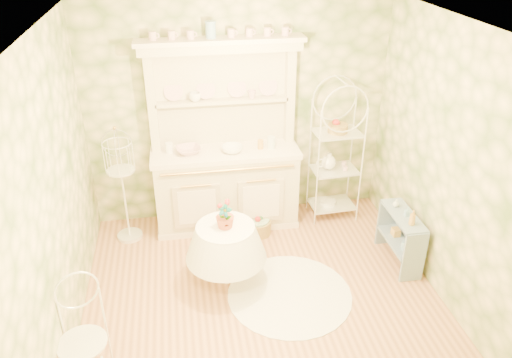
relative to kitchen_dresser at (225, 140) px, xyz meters
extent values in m
plane|color=tan|center=(0.20, -1.52, -1.15)|extent=(3.60, 3.60, 0.00)
plane|color=white|center=(0.20, -1.52, 1.56)|extent=(3.60, 3.60, 0.00)
plane|color=beige|center=(-1.60, -1.52, 0.21)|extent=(3.60, 3.60, 0.00)
plane|color=beige|center=(2.00, -1.52, 0.21)|extent=(3.60, 3.60, 0.00)
plane|color=beige|center=(0.20, 0.28, 0.21)|extent=(3.60, 3.60, 0.00)
plane|color=beige|center=(0.20, -3.32, 0.21)|extent=(3.60, 3.60, 0.00)
cube|color=beige|center=(0.00, 0.00, 0.00)|extent=(1.87, 0.61, 2.29)
cube|color=white|center=(1.36, -0.03, -0.30)|extent=(0.55, 0.40, 1.69)
cube|color=#7A90A8|center=(1.81, -1.10, -0.87)|extent=(0.26, 0.66, 0.56)
cylinder|color=white|center=(-0.14, -1.16, -0.80)|extent=(0.63, 0.63, 0.69)
cube|color=white|center=(-1.42, -2.25, -0.73)|extent=(0.48, 0.48, 0.82)
cube|color=white|center=(-1.21, -0.13, -0.40)|extent=(0.36, 0.36, 1.49)
cylinder|color=#A98C47|center=(0.33, -0.30, -1.05)|extent=(0.37, 0.37, 0.19)
cylinder|color=white|center=(0.48, -1.46, -1.14)|extent=(1.40, 1.40, 0.01)
imported|color=white|center=(-0.43, 0.00, -0.13)|extent=(0.33, 0.33, 0.07)
imported|color=white|center=(0.08, -0.06, -0.13)|extent=(0.32, 0.32, 0.08)
imported|color=white|center=(-0.31, 0.16, 0.47)|extent=(0.16, 0.16, 0.10)
imported|color=white|center=(0.35, 0.16, 0.47)|extent=(0.12, 0.12, 0.09)
imported|color=#3F7238|center=(-0.14, -1.21, -0.30)|extent=(0.17, 0.14, 0.27)
imported|color=gold|center=(1.80, -1.30, -0.46)|extent=(0.08, 0.08, 0.17)
imported|color=#7DA9CB|center=(1.82, -1.13, -0.49)|extent=(0.05, 0.05, 0.11)
imported|color=silver|center=(1.78, -0.93, -0.50)|extent=(0.09, 0.09, 0.09)
camera|label=1|loc=(-0.51, -5.33, 2.36)|focal=35.00mm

